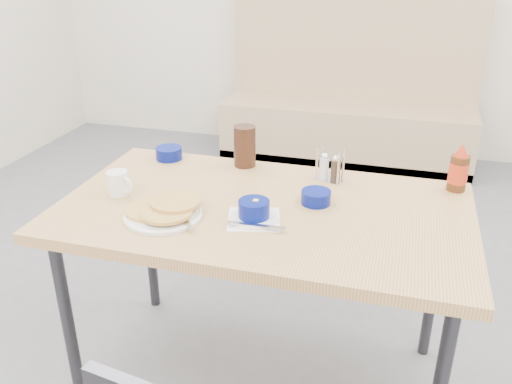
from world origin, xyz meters
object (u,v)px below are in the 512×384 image
(butter_bowl, at_px, (316,197))
(syrup_bottle, at_px, (459,170))
(amber_tumbler, at_px, (245,146))
(condiment_caddy, at_px, (330,170))
(creamer_bowl, at_px, (169,153))
(grits_setting, at_px, (254,212))
(dining_table, at_px, (263,222))
(booth_bench, at_px, (348,115))
(pancake_plate, at_px, (164,211))
(coffee_mug, at_px, (119,183))

(butter_bowl, height_order, syrup_bottle, syrup_bottle)
(amber_tumbler, distance_m, condiment_caddy, 0.36)
(creamer_bowl, bearing_deg, grits_setting, -41.07)
(dining_table, relative_size, amber_tumbler, 8.50)
(creamer_bowl, bearing_deg, dining_table, -33.15)
(amber_tumbler, xyz_separation_m, syrup_bottle, (0.81, -0.02, -0.01))
(booth_bench, height_order, pancake_plate, booth_bench)
(booth_bench, bearing_deg, grits_setting, -90.06)
(pancake_plate, height_order, butter_bowl, same)
(coffee_mug, relative_size, amber_tumbler, 0.66)
(booth_bench, bearing_deg, dining_table, -90.00)
(pancake_plate, xyz_separation_m, butter_bowl, (0.46, 0.23, 0.00))
(amber_tumbler, bearing_deg, grits_setting, -69.52)
(butter_bowl, bearing_deg, amber_tumbler, 141.68)
(butter_bowl, bearing_deg, condiment_caddy, 86.16)
(dining_table, xyz_separation_m, creamer_bowl, (-0.49, 0.32, 0.09))
(pancake_plate, relative_size, butter_bowl, 2.63)
(coffee_mug, bearing_deg, dining_table, 4.91)
(coffee_mug, relative_size, condiment_caddy, 0.87)
(creamer_bowl, distance_m, syrup_bottle, 1.14)
(coffee_mug, relative_size, butter_bowl, 1.05)
(pancake_plate, relative_size, syrup_bottle, 1.53)
(butter_bowl, bearing_deg, dining_table, -156.54)
(butter_bowl, relative_size, amber_tumbler, 0.63)
(pancake_plate, xyz_separation_m, condiment_caddy, (0.48, 0.44, 0.03))
(coffee_mug, xyz_separation_m, creamer_bowl, (0.03, 0.37, -0.02))
(pancake_plate, height_order, creamer_bowl, creamer_bowl)
(grits_setting, xyz_separation_m, butter_bowl, (0.17, 0.18, -0.01))
(dining_table, bearing_deg, condiment_caddy, 57.15)
(booth_bench, height_order, butter_bowl, booth_bench)
(booth_bench, bearing_deg, pancake_plate, -96.26)
(dining_table, height_order, amber_tumbler, amber_tumbler)
(grits_setting, bearing_deg, condiment_caddy, 64.45)
(creamer_bowl, height_order, amber_tumbler, amber_tumbler)
(condiment_caddy, bearing_deg, amber_tumbler, -171.94)
(coffee_mug, bearing_deg, booth_bench, 78.55)
(dining_table, distance_m, amber_tumbler, 0.41)
(dining_table, distance_m, syrup_bottle, 0.73)
(condiment_caddy, bearing_deg, creamer_bowl, -166.11)
(booth_bench, distance_m, condiment_caddy, 2.30)
(creamer_bowl, relative_size, amber_tumbler, 0.66)
(condiment_caddy, relative_size, syrup_bottle, 0.71)
(grits_setting, relative_size, creamer_bowl, 2.03)
(amber_tumbler, bearing_deg, booth_bench, 85.59)
(amber_tumbler, relative_size, condiment_caddy, 1.31)
(condiment_caddy, bearing_deg, pancake_plate, -119.80)
(butter_bowl, height_order, condiment_caddy, condiment_caddy)
(booth_bench, height_order, dining_table, booth_bench)
(dining_table, height_order, grits_setting, grits_setting)
(grits_setting, relative_size, condiment_caddy, 1.76)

